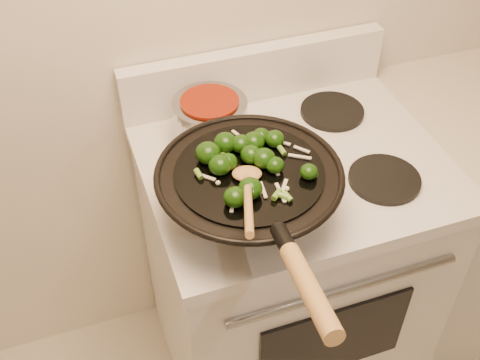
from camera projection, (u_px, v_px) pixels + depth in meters
name	position (u px, v px, depth m)	size (l,w,h in m)	color
stove	(285.00, 268.00, 1.87)	(0.78, 0.67, 1.08)	white
wok	(250.00, 191.00, 1.35)	(0.42, 0.70, 0.22)	black
stirfry	(245.00, 159.00, 1.32)	(0.27, 0.26, 0.05)	#123207
wooden_spoon	(248.00, 189.00, 1.22)	(0.13, 0.29, 0.11)	#AA7C42
saucepan	(210.00, 119.00, 1.57)	(0.20, 0.32, 0.11)	#909398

